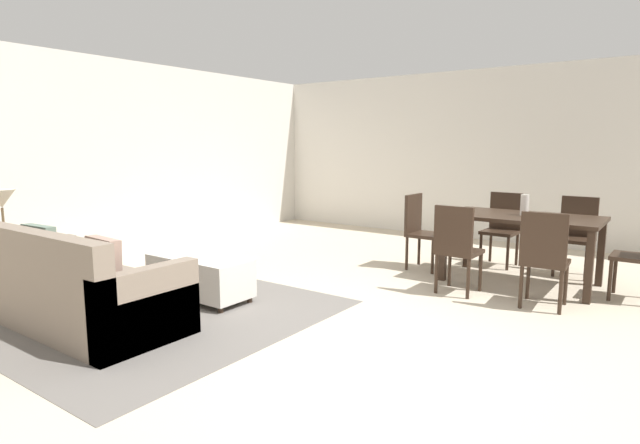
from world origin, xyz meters
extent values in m
plane|color=beige|center=(0.00, 0.00, 0.00)|extent=(10.80, 10.80, 0.00)
cube|color=silver|center=(0.00, 5.00, 1.35)|extent=(9.00, 0.12, 2.70)
cube|color=silver|center=(-4.50, 0.50, 1.35)|extent=(0.12, 11.00, 2.70)
cube|color=slate|center=(-1.90, -0.46, 0.00)|extent=(3.00, 2.80, 0.01)
cube|color=gray|center=(-2.03, -0.99, 0.21)|extent=(1.97, 0.89, 0.42)
cube|color=gray|center=(-2.03, -1.36, 0.64)|extent=(1.97, 0.16, 0.44)
cube|color=gray|center=(-2.95, -0.99, 0.31)|extent=(0.14, 0.89, 0.62)
cube|color=gray|center=(-1.12, -0.99, 0.31)|extent=(0.14, 0.89, 0.62)
cube|color=slate|center=(-2.54, -1.08, 0.62)|extent=(0.41, 0.13, 0.40)
cube|color=beige|center=(-2.03, -1.11, 0.59)|extent=(0.35, 0.11, 0.35)
cube|color=gray|center=(-1.53, -1.08, 0.62)|extent=(0.40, 0.14, 0.40)
cube|color=silver|center=(-1.77, 0.08, 0.25)|extent=(1.08, 0.48, 0.37)
cylinder|color=#332319|center=(-2.26, 0.27, 0.03)|extent=(0.05, 0.05, 0.06)
cylinder|color=#332319|center=(-1.28, 0.27, 0.03)|extent=(0.05, 0.05, 0.06)
cylinder|color=#332319|center=(-2.26, -0.11, 0.03)|extent=(0.05, 0.05, 0.06)
cylinder|color=#332319|center=(-1.28, -0.11, 0.03)|extent=(0.05, 0.05, 0.06)
cube|color=brown|center=(-3.32, -1.03, 0.55)|extent=(0.40, 0.40, 0.03)
cylinder|color=brown|center=(-3.49, -0.86, 0.27)|extent=(0.04, 0.04, 0.54)
cylinder|color=brown|center=(-3.15, -0.86, 0.27)|extent=(0.04, 0.04, 0.54)
cylinder|color=brown|center=(-3.32, -1.03, 0.58)|extent=(0.16, 0.16, 0.02)
cylinder|color=brown|center=(-3.32, -1.03, 0.75)|extent=(0.02, 0.02, 0.32)
cone|color=beige|center=(-3.32, -1.03, 1.00)|extent=(0.26, 0.26, 0.18)
cube|color=#332319|center=(0.65, 2.55, 0.74)|extent=(1.60, 0.89, 0.04)
cube|color=#332319|center=(-0.09, 2.94, 0.36)|extent=(0.07, 0.07, 0.72)
cube|color=#332319|center=(1.39, 2.94, 0.36)|extent=(0.07, 0.07, 0.72)
cube|color=#332319|center=(-0.09, 2.17, 0.36)|extent=(0.07, 0.07, 0.72)
cube|color=#332319|center=(1.39, 2.17, 0.36)|extent=(0.07, 0.07, 0.72)
cube|color=#332319|center=(0.23, 1.81, 0.43)|extent=(0.41, 0.41, 0.04)
cube|color=#332319|center=(0.23, 1.63, 0.69)|extent=(0.40, 0.05, 0.47)
cylinder|color=#332319|center=(0.07, 1.98, 0.21)|extent=(0.04, 0.04, 0.41)
cylinder|color=#332319|center=(0.41, 1.98, 0.21)|extent=(0.04, 0.04, 0.41)
cylinder|color=#332319|center=(0.06, 1.64, 0.21)|extent=(0.04, 0.04, 0.41)
cylinder|color=#332319|center=(0.40, 1.64, 0.21)|extent=(0.04, 0.04, 0.41)
cube|color=#332319|center=(1.06, 1.82, 0.43)|extent=(0.42, 0.42, 0.04)
cube|color=#332319|center=(1.07, 1.64, 0.69)|extent=(0.40, 0.06, 0.47)
cylinder|color=#332319|center=(0.88, 1.98, 0.21)|extent=(0.04, 0.04, 0.41)
cylinder|color=#332319|center=(1.22, 2.00, 0.21)|extent=(0.04, 0.04, 0.41)
cylinder|color=#332319|center=(0.90, 1.64, 0.21)|extent=(0.04, 0.04, 0.41)
cylinder|color=#332319|center=(1.24, 1.66, 0.21)|extent=(0.04, 0.04, 0.41)
cube|color=#332319|center=(0.21, 3.25, 0.43)|extent=(0.42, 0.42, 0.04)
cube|color=#332319|center=(0.22, 3.43, 0.69)|extent=(0.40, 0.06, 0.47)
cylinder|color=#332319|center=(0.37, 3.07, 0.21)|extent=(0.04, 0.04, 0.41)
cylinder|color=#332319|center=(0.03, 3.09, 0.21)|extent=(0.04, 0.04, 0.41)
cylinder|color=#332319|center=(0.39, 3.41, 0.21)|extent=(0.04, 0.04, 0.41)
cylinder|color=#332319|center=(0.05, 3.43, 0.21)|extent=(0.04, 0.04, 0.41)
cube|color=#332319|center=(1.07, 3.24, 0.43)|extent=(0.41, 0.41, 0.04)
cube|color=#332319|center=(1.08, 3.42, 0.69)|extent=(0.40, 0.05, 0.47)
cylinder|color=#332319|center=(1.24, 3.07, 0.21)|extent=(0.04, 0.04, 0.41)
cylinder|color=#332319|center=(0.90, 3.08, 0.21)|extent=(0.04, 0.04, 0.41)
cylinder|color=#332319|center=(1.24, 3.41, 0.21)|extent=(0.04, 0.04, 0.41)
cylinder|color=#332319|center=(0.90, 3.42, 0.21)|extent=(0.04, 0.04, 0.41)
cube|color=#332319|center=(1.72, 2.56, 0.43)|extent=(0.41, 0.41, 0.04)
cylinder|color=#332319|center=(1.55, 2.39, 0.21)|extent=(0.04, 0.04, 0.41)
cylinder|color=#332319|center=(1.56, 2.73, 0.21)|extent=(0.04, 0.04, 0.41)
cube|color=#332319|center=(-0.46, 2.54, 0.43)|extent=(0.41, 0.41, 0.04)
cube|color=#332319|center=(-0.64, 2.54, 0.69)|extent=(0.05, 0.40, 0.47)
cylinder|color=#332319|center=(-0.29, 2.71, 0.21)|extent=(0.04, 0.04, 0.41)
cylinder|color=#332319|center=(-0.30, 2.37, 0.21)|extent=(0.04, 0.04, 0.41)
cylinder|color=#332319|center=(-0.63, 2.71, 0.21)|extent=(0.04, 0.04, 0.41)
cylinder|color=#332319|center=(-0.64, 2.37, 0.21)|extent=(0.04, 0.04, 0.41)
cylinder|color=silver|center=(0.66, 2.56, 0.87)|extent=(0.09, 0.09, 0.23)
camera|label=1|loc=(2.10, -3.24, 1.53)|focal=28.81mm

